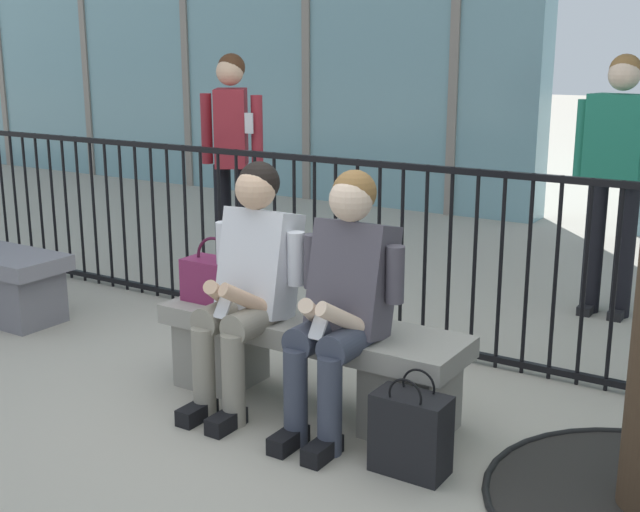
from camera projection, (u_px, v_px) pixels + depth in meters
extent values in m
plane|color=#A8A091|center=(309.00, 405.00, 4.14)|extent=(60.00, 60.00, 0.00)
cube|color=gray|center=(309.00, 329.00, 4.04)|extent=(1.60, 0.44, 0.10)
cube|color=gray|center=(222.00, 351.00, 4.39)|extent=(0.36, 0.37, 0.35)
cube|color=gray|center=(410.00, 397.00, 3.80)|extent=(0.36, 0.37, 0.35)
cylinder|color=gray|center=(229.00, 313.00, 4.06)|extent=(0.15, 0.40, 0.15)
cylinder|color=gray|center=(204.00, 372.00, 3.96)|extent=(0.11, 0.11, 0.45)
cube|color=black|center=(197.00, 412.00, 3.95)|extent=(0.09, 0.22, 0.08)
cylinder|color=gray|center=(258.00, 319.00, 3.97)|extent=(0.15, 0.40, 0.15)
cylinder|color=gray|center=(233.00, 380.00, 3.86)|extent=(0.11, 0.11, 0.45)
cube|color=black|center=(226.00, 421.00, 3.86)|extent=(0.09, 0.22, 0.08)
cube|color=silver|center=(259.00, 263.00, 4.07)|extent=(0.36, 0.30, 0.55)
cylinder|color=silver|center=(224.00, 247.00, 4.17)|extent=(0.08, 0.08, 0.26)
cylinder|color=#DBAD89|center=(219.00, 294.00, 3.96)|extent=(0.16, 0.28, 0.20)
cylinder|color=silver|center=(296.00, 259.00, 3.94)|extent=(0.08, 0.08, 0.26)
cylinder|color=#DBAD89|center=(246.00, 299.00, 3.88)|extent=(0.16, 0.28, 0.20)
cube|color=silver|center=(224.00, 304.00, 3.88)|extent=(0.07, 0.10, 0.13)
sphere|color=#DBAD89|center=(256.00, 189.00, 3.97)|extent=(0.20, 0.20, 0.20)
sphere|color=black|center=(259.00, 182.00, 3.98)|extent=(0.20, 0.20, 0.20)
cylinder|color=#383D4C|center=(320.00, 332.00, 3.78)|extent=(0.15, 0.40, 0.15)
cylinder|color=#383D4C|center=(296.00, 397.00, 3.68)|extent=(0.11, 0.11, 0.45)
cube|color=black|center=(288.00, 440.00, 3.68)|extent=(0.09, 0.22, 0.08)
cylinder|color=#383D4C|center=(353.00, 340.00, 3.69)|extent=(0.15, 0.40, 0.15)
cylinder|color=#383D4C|center=(330.00, 406.00, 3.59)|extent=(0.11, 0.11, 0.45)
cube|color=black|center=(322.00, 450.00, 3.58)|extent=(0.09, 0.22, 0.08)
cube|color=#4C4751|center=(352.00, 278.00, 3.79)|extent=(0.36, 0.30, 0.55)
cylinder|color=#4C4751|center=(312.00, 261.00, 3.90)|extent=(0.08, 0.08, 0.26)
cylinder|color=beige|center=(312.00, 313.00, 3.68)|extent=(0.16, 0.28, 0.20)
cylinder|color=#4C4751|center=(395.00, 275.00, 3.67)|extent=(0.08, 0.08, 0.26)
cylinder|color=beige|center=(343.00, 319.00, 3.60)|extent=(0.16, 0.28, 0.20)
cube|color=silver|center=(320.00, 324.00, 3.60)|extent=(0.07, 0.10, 0.13)
sphere|color=beige|center=(351.00, 200.00, 3.69)|extent=(0.20, 0.20, 0.20)
sphere|color=olive|center=(354.00, 192.00, 3.70)|extent=(0.20, 0.20, 0.20)
cube|color=#7A234C|center=(215.00, 281.00, 4.30)|extent=(0.34, 0.18, 0.22)
torus|color=#49152D|center=(214.00, 259.00, 4.27)|extent=(0.23, 0.02, 0.23)
cube|color=black|center=(411.00, 434.00, 3.44)|extent=(0.32, 0.18, 0.35)
torus|color=black|center=(405.00, 396.00, 3.34)|extent=(0.15, 0.01, 0.15)
torus|color=black|center=(419.00, 386.00, 3.44)|extent=(0.15, 0.01, 0.15)
cylinder|color=black|center=(594.00, 247.00, 5.51)|extent=(0.13, 0.13, 0.90)
cube|color=black|center=(587.00, 308.00, 5.58)|extent=(0.09, 0.22, 0.06)
cylinder|color=black|center=(625.00, 251.00, 5.41)|extent=(0.13, 0.13, 0.90)
cube|color=black|center=(618.00, 313.00, 5.48)|extent=(0.09, 0.22, 0.06)
cube|color=#1E7259|center=(619.00, 138.00, 5.28)|extent=(0.41, 0.29, 0.56)
cylinder|color=#1E7259|center=(582.00, 139.00, 5.41)|extent=(0.08, 0.08, 0.52)
sphere|color=beige|center=(624.00, 75.00, 5.19)|extent=(0.20, 0.20, 0.20)
sphere|color=olive|center=(626.00, 70.00, 5.19)|extent=(0.20, 0.20, 0.20)
cylinder|color=black|center=(223.00, 224.00, 6.25)|extent=(0.13, 0.13, 0.90)
cube|color=black|center=(222.00, 278.00, 6.32)|extent=(0.09, 0.22, 0.06)
cylinder|color=black|center=(244.00, 227.00, 6.15)|extent=(0.13, 0.13, 0.90)
cube|color=black|center=(242.00, 282.00, 6.22)|extent=(0.09, 0.22, 0.06)
cube|color=maroon|center=(231.00, 128.00, 6.02)|extent=(0.39, 0.44, 0.56)
cylinder|color=maroon|center=(207.00, 129.00, 6.15)|extent=(0.08, 0.08, 0.52)
cylinder|color=maroon|center=(257.00, 132.00, 5.90)|extent=(0.08, 0.08, 0.52)
sphere|color=#DBAD89|center=(230.00, 72.00, 5.92)|extent=(0.20, 0.20, 0.20)
sphere|color=#472816|center=(231.00, 67.00, 5.93)|extent=(0.20, 0.20, 0.20)
cube|color=silver|center=(249.00, 123.00, 5.80)|extent=(0.07, 0.01, 0.14)
cylinder|color=black|center=(3.00, 199.00, 6.70)|extent=(0.02, 0.02, 1.11)
cylinder|color=black|center=(15.00, 200.00, 6.62)|extent=(0.02, 0.02, 1.11)
cylinder|color=black|center=(28.00, 202.00, 6.54)|extent=(0.02, 0.02, 1.11)
cylinder|color=black|center=(40.00, 204.00, 6.47)|extent=(0.02, 0.02, 1.11)
cylinder|color=black|center=(53.00, 206.00, 6.39)|extent=(0.02, 0.02, 1.11)
cylinder|color=black|center=(67.00, 208.00, 6.31)|extent=(0.02, 0.02, 1.11)
cylinder|color=black|center=(80.00, 210.00, 6.23)|extent=(0.02, 0.02, 1.11)
cylinder|color=black|center=(94.00, 212.00, 6.15)|extent=(0.02, 0.02, 1.11)
cylinder|color=black|center=(108.00, 214.00, 6.07)|extent=(0.02, 0.02, 1.11)
cylinder|color=black|center=(123.00, 216.00, 5.99)|extent=(0.02, 0.02, 1.11)
cylinder|color=black|center=(138.00, 219.00, 5.91)|extent=(0.02, 0.02, 1.11)
cylinder|color=black|center=(154.00, 221.00, 5.83)|extent=(0.02, 0.02, 1.11)
cylinder|color=black|center=(170.00, 223.00, 5.75)|extent=(0.02, 0.02, 1.11)
cylinder|color=black|center=(186.00, 226.00, 5.68)|extent=(0.02, 0.02, 1.11)
cylinder|color=black|center=(203.00, 228.00, 5.60)|extent=(0.02, 0.02, 1.11)
cylinder|color=black|center=(220.00, 231.00, 5.52)|extent=(0.02, 0.02, 1.11)
cylinder|color=black|center=(238.00, 233.00, 5.44)|extent=(0.02, 0.02, 1.11)
cylinder|color=black|center=(256.00, 236.00, 5.36)|extent=(0.02, 0.02, 1.11)
cylinder|color=black|center=(275.00, 239.00, 5.28)|extent=(0.02, 0.02, 1.11)
cylinder|color=black|center=(295.00, 242.00, 5.20)|extent=(0.02, 0.02, 1.11)
cylinder|color=black|center=(315.00, 245.00, 5.12)|extent=(0.02, 0.02, 1.11)
cylinder|color=black|center=(335.00, 248.00, 5.04)|extent=(0.02, 0.02, 1.11)
cylinder|color=black|center=(357.00, 251.00, 4.96)|extent=(0.02, 0.02, 1.11)
cylinder|color=black|center=(379.00, 254.00, 4.89)|extent=(0.02, 0.02, 1.11)
cylinder|color=black|center=(401.00, 257.00, 4.81)|extent=(0.02, 0.02, 1.11)
cylinder|color=black|center=(425.00, 261.00, 4.73)|extent=(0.02, 0.02, 1.11)
cylinder|color=black|center=(449.00, 264.00, 4.65)|extent=(0.02, 0.02, 1.11)
cylinder|color=black|center=(474.00, 268.00, 4.57)|extent=(0.02, 0.02, 1.11)
cylinder|color=black|center=(500.00, 272.00, 4.49)|extent=(0.02, 0.02, 1.11)
cylinder|color=black|center=(527.00, 276.00, 4.41)|extent=(0.02, 0.02, 1.11)
cylinder|color=black|center=(555.00, 280.00, 4.33)|extent=(0.02, 0.02, 1.11)
cylinder|color=black|center=(584.00, 284.00, 4.25)|extent=(0.02, 0.02, 1.11)
cylinder|color=black|center=(614.00, 289.00, 4.17)|extent=(0.02, 0.02, 1.11)
cube|color=black|center=(399.00, 339.00, 4.93)|extent=(7.26, 0.04, 0.04)
cube|color=black|center=(404.00, 166.00, 4.68)|extent=(7.26, 0.04, 0.04)
cube|color=slate|center=(26.00, 298.00, 5.32)|extent=(0.36, 0.37, 0.35)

